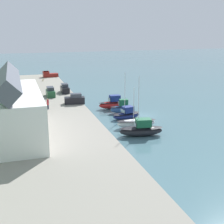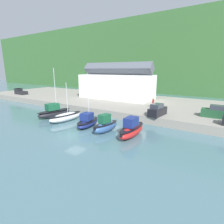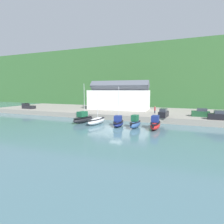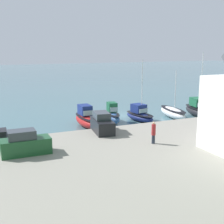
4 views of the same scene
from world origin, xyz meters
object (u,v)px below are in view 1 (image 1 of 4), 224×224
(moored_boat_0, at_px, (141,129))
(parked_car_0, at_px, (50,92))
(parked_car_1, at_px, (75,99))
(person_on_quay, at_px, (48,104))
(moored_boat_2, at_px, (127,114))
(dog_on_quay, at_px, (43,80))
(parked_car_2, at_px, (65,89))
(moored_boat_3, at_px, (123,108))
(moored_boat_4, at_px, (114,103))
(pickup_truck_1, at_px, (49,74))
(moored_boat_1, at_px, (136,123))

(moored_boat_0, bearing_deg, parked_car_0, 32.72)
(parked_car_1, height_order, person_on_quay, parked_car_1)
(moored_boat_2, relative_size, dog_on_quay, 10.81)
(parked_car_2, xyz_separation_m, person_on_quay, (-14.99, 5.74, 0.18))
(moored_boat_3, height_order, moored_boat_4, moored_boat_4)
(moored_boat_0, xyz_separation_m, moored_boat_3, (13.84, -1.60, 0.01))
(moored_boat_3, height_order, person_on_quay, person_on_quay)
(parked_car_1, bearing_deg, parked_car_0, 32.68)
(pickup_truck_1, bearing_deg, moored_boat_1, -174.46)
(moored_boat_1, distance_m, moored_boat_3, 9.74)
(moored_boat_2, bearing_deg, moored_boat_1, 168.41)
(moored_boat_0, xyz_separation_m, person_on_quay, (16.09, 13.20, 1.48))
(moored_boat_1, xyz_separation_m, parked_car_2, (26.94, 8.20, 1.54))
(moored_boat_2, height_order, pickup_truck_1, moored_boat_2)
(moored_boat_2, relative_size, pickup_truck_1, 1.85)
(person_on_quay, bearing_deg, parked_car_2, -20.95)
(moored_boat_2, height_order, parked_car_0, moored_boat_2)
(parked_car_2, distance_m, dog_on_quay, 18.11)
(person_on_quay, bearing_deg, moored_boat_3, -98.65)
(moored_boat_1, height_order, parked_car_2, moored_boat_1)
(moored_boat_4, relative_size, parked_car_2, 1.54)
(dog_on_quay, bearing_deg, moored_boat_3, -14.05)
(moored_boat_0, height_order, moored_boat_4, moored_boat_0)
(dog_on_quay, bearing_deg, moored_boat_2, -16.76)
(moored_boat_0, distance_m, person_on_quay, 20.86)
(moored_boat_0, distance_m, parked_car_2, 31.99)
(moored_boat_2, relative_size, parked_car_0, 2.14)
(moored_boat_2, xyz_separation_m, dog_on_quay, (39.05, 12.15, 1.01))
(parked_car_2, relative_size, pickup_truck_1, 0.87)
(moored_boat_3, bearing_deg, parked_car_2, 36.30)
(moored_boat_1, height_order, moored_boat_3, moored_boat_1)
(dog_on_quay, bearing_deg, moored_boat_0, -21.19)
(parked_car_1, height_order, pickup_truck_1, parked_car_1)
(moored_boat_0, distance_m, pickup_truck_1, 57.25)
(moored_boat_3, relative_size, dog_on_quay, 6.25)
(moored_boat_1, xyz_separation_m, moored_boat_3, (9.70, -0.85, 0.24))
(moored_boat_3, xyz_separation_m, parked_car_0, (13.97, 12.94, 1.29))
(moored_boat_0, bearing_deg, moored_boat_2, 4.56)
(moored_boat_0, relative_size, moored_boat_3, 1.88)
(parked_car_2, bearing_deg, person_on_quay, 70.23)
(moored_boat_2, distance_m, moored_boat_3, 4.12)
(moored_boat_2, relative_size, parked_car_1, 2.04)
(moored_boat_0, bearing_deg, moored_boat_4, 7.35)
(moored_boat_2, distance_m, parked_car_0, 21.93)
(parked_car_2, xyz_separation_m, pickup_truck_1, (25.53, 0.96, -0.10))
(parked_car_1, relative_size, dog_on_quay, 5.31)
(moored_boat_1, bearing_deg, moored_boat_4, 5.74)
(moored_boat_1, distance_m, parked_car_1, 16.96)
(moored_boat_3, bearing_deg, moored_boat_4, 16.62)
(moored_boat_1, distance_m, pickup_truck_1, 53.28)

